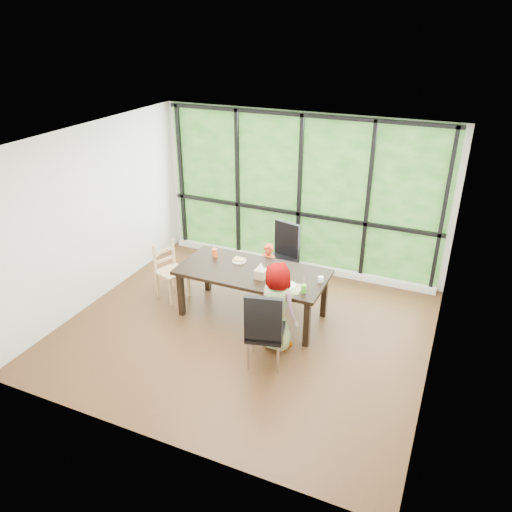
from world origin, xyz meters
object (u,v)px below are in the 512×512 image
(child_toddler, at_px, (268,271))
(child_older, at_px, (279,307))
(dining_table, at_px, (253,293))
(plate_near, at_px, (287,285))
(chair_window_leather, at_px, (280,257))
(white_mug, at_px, (321,279))
(plate_far, at_px, (239,261))
(tissue_box, at_px, (261,274))
(chair_interior_leather, at_px, (266,327))
(green_cup, at_px, (304,289))
(orange_cup, at_px, (215,253))
(chair_end_beech, at_px, (172,272))

(child_toddler, xyz_separation_m, child_older, (0.64, -1.17, 0.17))
(child_older, bearing_deg, dining_table, -21.19)
(child_older, relative_size, plate_near, 5.16)
(chair_window_leather, bearing_deg, white_mug, -29.45)
(plate_far, distance_m, tissue_box, 0.61)
(chair_interior_leather, relative_size, child_older, 0.87)
(child_toddler, relative_size, green_cup, 7.84)
(orange_cup, bearing_deg, green_cup, -17.38)
(orange_cup, bearing_deg, dining_table, -15.68)
(dining_table, height_order, child_toddler, child_toddler)
(child_older, bearing_deg, orange_cup, -9.10)
(chair_interior_leather, height_order, tissue_box, chair_interior_leather)
(child_toddler, relative_size, orange_cup, 7.21)
(dining_table, xyz_separation_m, chair_end_beech, (-1.37, -0.01, 0.08))
(dining_table, distance_m, chair_end_beech, 1.38)
(orange_cup, height_order, white_mug, orange_cup)
(child_toddler, height_order, orange_cup, child_toddler)
(chair_interior_leather, relative_size, tissue_box, 7.11)
(plate_near, bearing_deg, green_cup, -20.05)
(chair_window_leather, xyz_separation_m, child_toddler, (-0.05, -0.38, -0.09))
(child_toddler, xyz_separation_m, white_mug, (0.99, -0.53, 0.33))
(child_older, distance_m, orange_cup, 1.56)
(chair_window_leather, distance_m, child_toddler, 0.39)
(chair_interior_leather, xyz_separation_m, orange_cup, (-1.32, 1.16, 0.27))
(dining_table, distance_m, plate_far, 0.53)
(plate_far, height_order, orange_cup, orange_cup)
(plate_far, bearing_deg, plate_near, -23.58)
(dining_table, relative_size, white_mug, 27.39)
(chair_window_leather, bearing_deg, plate_near, -50.40)
(chair_interior_leather, distance_m, orange_cup, 1.78)
(child_older, relative_size, green_cup, 10.74)
(chair_interior_leather, height_order, plate_far, chair_interior_leather)
(child_toddler, bearing_deg, chair_interior_leather, -61.34)
(chair_window_leather, distance_m, chair_end_beech, 1.74)
(chair_window_leather, bearing_deg, chair_end_beech, -130.97)
(tissue_box, bearing_deg, orange_cup, 158.85)
(child_older, xyz_separation_m, green_cup, (0.24, 0.27, 0.19))
(plate_near, xyz_separation_m, orange_cup, (-1.32, 0.40, 0.06))
(dining_table, height_order, chair_interior_leather, chair_interior_leather)
(plate_far, xyz_separation_m, plate_near, (0.91, -0.40, 0.00))
(chair_window_leather, relative_size, chair_end_beech, 1.20)
(dining_table, xyz_separation_m, orange_cup, (-0.71, 0.20, 0.44))
(child_toddler, xyz_separation_m, green_cup, (0.87, -0.90, 0.35))
(orange_cup, xyz_separation_m, tissue_box, (0.91, -0.35, 0.00))
(chair_interior_leather, bearing_deg, chair_end_beech, -39.15)
(chair_interior_leather, height_order, child_older, child_older)
(chair_end_beech, relative_size, plate_near, 3.73)
(dining_table, bearing_deg, green_cup, -18.75)
(child_toddler, distance_m, orange_cup, 0.90)
(child_older, height_order, tissue_box, child_older)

